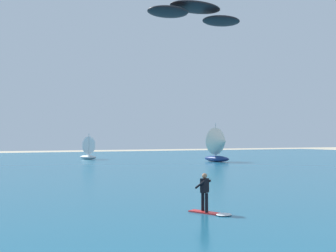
% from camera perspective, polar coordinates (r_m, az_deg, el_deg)
% --- Properties ---
extents(ocean, '(160.00, 90.00, 0.10)m').
position_cam_1_polar(ocean, '(51.71, -16.09, -5.17)').
color(ocean, '#1E607F').
rests_on(ocean, ground).
extents(kitesurfer, '(1.36, 2.00, 1.67)m').
position_cam_1_polar(kitesurfer, '(17.81, 5.55, -9.90)').
color(kitesurfer, red).
rests_on(kitesurfer, ocean).
extents(kite, '(6.46, 2.57, 0.96)m').
position_cam_1_polar(kite, '(25.99, 3.78, 15.19)').
color(kite, black).
extents(sailboat_outermost, '(3.98, 4.55, 5.13)m').
position_cam_1_polar(sailboat_outermost, '(55.71, 7.11, -2.49)').
color(sailboat_outermost, navy).
rests_on(sailboat_outermost, ocean).
extents(sailboat_anchored_offshore, '(3.12, 3.45, 3.83)m').
position_cam_1_polar(sailboat_anchored_offshore, '(64.01, -11.17, -2.90)').
color(sailboat_anchored_offshore, silver).
rests_on(sailboat_anchored_offshore, ocean).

